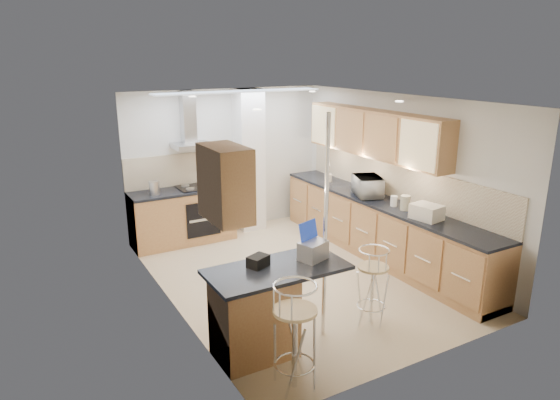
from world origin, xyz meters
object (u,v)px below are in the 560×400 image
laptop (313,251)px  bread_bin (427,212)px  microwave (368,186)px  bar_stool_near (295,336)px  bar_stool_end (372,286)px

laptop → bread_bin: size_ratio=0.76×
microwave → bar_stool_near: microwave is taller
bar_stool_end → bread_bin: bread_bin is taller
laptop → microwave: bearing=19.6°
bread_bin → bar_stool_near: bearing=-167.4°
microwave → laptop: 2.77m
microwave → bar_stool_end: microwave is taller
bread_bin → bar_stool_end: bearing=-168.2°
microwave → bar_stool_near: (-2.77, -2.39, -0.54)m
bread_bin → microwave: bearing=78.8°
laptop → bar_stool_end: 0.98m
bread_bin → laptop: bearing=-177.5°
bar_stool_end → bread_bin: 1.52m
bar_stool_near → microwave: bearing=25.8°
laptop → bar_stool_end: laptop is taller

